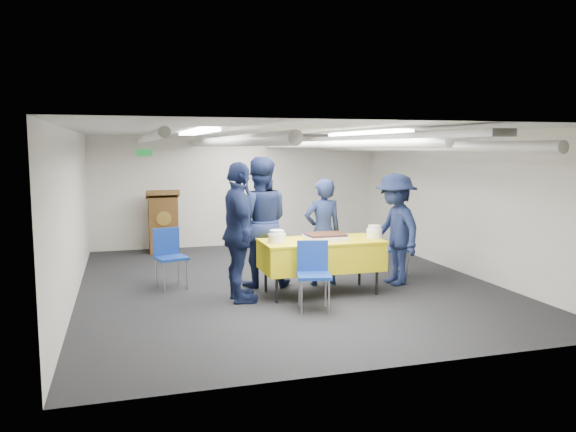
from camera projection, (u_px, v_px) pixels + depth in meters
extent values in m
plane|color=black|center=(285.00, 282.00, 8.59)|extent=(7.00, 7.00, 0.00)
cube|color=silver|center=(239.00, 191.00, 11.77)|extent=(6.00, 0.02, 2.30)
cube|color=silver|center=(74.00, 215.00, 7.61)|extent=(0.02, 7.00, 2.30)
cube|color=silver|center=(458.00, 202.00, 9.29)|extent=(0.02, 7.00, 2.30)
cube|color=silver|center=(285.00, 131.00, 8.31)|extent=(6.00, 7.00, 0.02)
cylinder|color=silver|center=(146.00, 138.00, 7.76)|extent=(0.10, 6.90, 0.10)
cylinder|color=silver|center=(225.00, 142.00, 8.08)|extent=(0.14, 6.90, 0.14)
cylinder|color=silver|center=(323.00, 144.00, 8.50)|extent=(0.10, 6.90, 0.10)
cylinder|color=silver|center=(400.00, 147.00, 8.87)|extent=(0.14, 6.90, 0.14)
cube|color=gray|center=(359.00, 138.00, 8.66)|extent=(0.28, 6.90, 0.08)
cube|color=white|center=(197.00, 132.00, 7.95)|extent=(0.25, 2.60, 0.04)
cube|color=white|center=(365.00, 133.00, 8.68)|extent=(0.25, 2.60, 0.04)
cube|color=#0C591E|center=(144.00, 153.00, 11.12)|extent=(0.30, 0.04, 0.12)
cylinder|color=black|center=(277.00, 290.00, 7.44)|extent=(0.04, 0.04, 0.36)
cylinder|color=black|center=(377.00, 282.00, 7.85)|extent=(0.04, 0.04, 0.36)
cylinder|color=black|center=(266.00, 280.00, 8.01)|extent=(0.04, 0.04, 0.36)
cylinder|color=black|center=(359.00, 273.00, 8.42)|extent=(0.04, 0.04, 0.36)
cube|color=yellow|center=(321.00, 255.00, 7.89)|extent=(1.67, 0.82, 0.39)
cube|color=yellow|center=(321.00, 241.00, 7.86)|extent=(1.69, 0.84, 0.03)
cube|color=white|center=(325.00, 238.00, 7.83)|extent=(0.54, 0.43, 0.06)
cube|color=black|center=(325.00, 234.00, 7.83)|extent=(0.52, 0.41, 0.03)
sphere|color=navy|center=(314.00, 237.00, 7.58)|extent=(0.04, 0.04, 0.04)
sphere|color=navy|center=(305.00, 233.00, 7.94)|extent=(0.04, 0.04, 0.04)
sphere|color=navy|center=(322.00, 237.00, 7.61)|extent=(0.04, 0.04, 0.04)
sphere|color=navy|center=(313.00, 233.00, 7.98)|extent=(0.04, 0.04, 0.04)
sphere|color=navy|center=(330.00, 237.00, 7.64)|extent=(0.04, 0.04, 0.04)
sphere|color=navy|center=(321.00, 232.00, 8.01)|extent=(0.04, 0.04, 0.04)
sphere|color=navy|center=(338.00, 236.00, 7.68)|extent=(0.04, 0.04, 0.04)
sphere|color=navy|center=(328.00, 232.00, 8.05)|extent=(0.04, 0.04, 0.04)
sphere|color=navy|center=(346.00, 236.00, 7.71)|extent=(0.04, 0.04, 0.04)
sphere|color=navy|center=(336.00, 232.00, 8.08)|extent=(0.04, 0.04, 0.04)
sphere|color=navy|center=(310.00, 236.00, 7.66)|extent=(0.04, 0.04, 0.04)
sphere|color=navy|center=(345.00, 235.00, 7.81)|extent=(0.04, 0.04, 0.04)
sphere|color=navy|center=(308.00, 235.00, 7.75)|extent=(0.04, 0.04, 0.04)
sphere|color=navy|center=(343.00, 234.00, 7.90)|extent=(0.04, 0.04, 0.04)
sphere|color=navy|center=(305.00, 234.00, 7.85)|extent=(0.04, 0.04, 0.04)
sphere|color=navy|center=(340.00, 233.00, 7.99)|extent=(0.04, 0.04, 0.04)
cylinder|color=white|center=(277.00, 238.00, 7.62)|extent=(0.24, 0.24, 0.12)
cylinder|color=white|center=(277.00, 232.00, 7.61)|extent=(0.20, 0.20, 0.05)
cylinder|color=white|center=(374.00, 233.00, 8.03)|extent=(0.22, 0.22, 0.13)
cylinder|color=white|center=(374.00, 227.00, 8.02)|extent=(0.18, 0.18, 0.05)
cube|color=brown|center=(163.00, 225.00, 10.98)|extent=(0.55, 0.45, 1.10)
cube|color=brown|center=(162.00, 194.00, 10.88)|extent=(0.62, 0.53, 0.21)
cylinder|color=gold|center=(164.00, 219.00, 10.74)|extent=(0.28, 0.02, 0.28)
cylinder|color=gray|center=(302.00, 298.00, 6.92)|extent=(0.02, 0.02, 0.43)
cylinder|color=gray|center=(329.00, 297.00, 6.94)|extent=(0.02, 0.02, 0.43)
cylinder|color=gray|center=(299.00, 291.00, 7.25)|extent=(0.02, 0.02, 0.43)
cylinder|color=gray|center=(326.00, 290.00, 7.27)|extent=(0.02, 0.02, 0.43)
cube|color=navy|center=(314.00, 276.00, 7.07)|extent=(0.50, 0.50, 0.04)
cube|color=navy|center=(313.00, 256.00, 7.23)|extent=(0.40, 0.13, 0.40)
cylinder|color=gray|center=(380.00, 262.00, 9.09)|extent=(0.02, 0.02, 0.43)
cylinder|color=gray|center=(388.00, 266.00, 8.76)|extent=(0.02, 0.02, 0.43)
cylinder|color=gray|center=(399.00, 261.00, 9.17)|extent=(0.02, 0.02, 0.43)
cylinder|color=gray|center=(408.00, 265.00, 8.84)|extent=(0.02, 0.02, 0.43)
cube|color=navy|center=(394.00, 249.00, 8.94)|extent=(0.45, 0.45, 0.04)
cube|color=navy|center=(406.00, 235.00, 8.95)|extent=(0.07, 0.40, 0.40)
cylinder|color=gray|center=(164.00, 277.00, 8.00)|extent=(0.02, 0.02, 0.43)
cylinder|color=gray|center=(187.00, 274.00, 8.18)|extent=(0.02, 0.02, 0.43)
cylinder|color=gray|center=(156.00, 273.00, 8.29)|extent=(0.02, 0.02, 0.43)
cylinder|color=gray|center=(178.00, 270.00, 8.47)|extent=(0.02, 0.02, 0.43)
cube|color=navy|center=(171.00, 258.00, 8.20)|extent=(0.52, 0.52, 0.04)
cube|color=navy|center=(166.00, 241.00, 8.34)|extent=(0.40, 0.15, 0.40)
imported|color=black|center=(323.00, 232.00, 8.37)|extent=(0.59, 0.40, 1.60)
imported|color=black|center=(259.00, 222.00, 8.29)|extent=(1.05, 0.89, 1.92)
imported|color=black|center=(239.00, 233.00, 7.43)|extent=(0.47, 1.10, 1.87)
imported|color=black|center=(395.00, 229.00, 8.40)|extent=(0.71, 1.13, 1.67)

